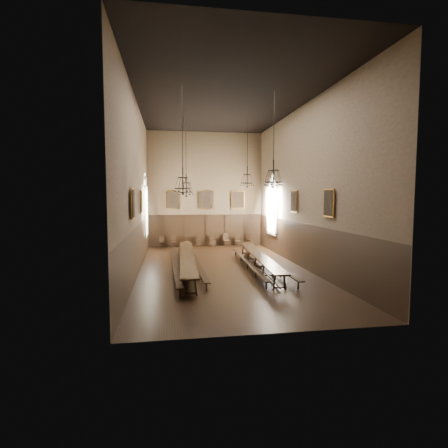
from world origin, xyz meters
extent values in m
cube|color=black|center=(0.00, 0.00, -0.01)|extent=(9.00, 18.00, 0.02)
cube|color=black|center=(0.00, 0.00, 9.01)|extent=(9.00, 18.00, 0.02)
cube|color=brown|center=(0.00, 9.01, 4.50)|extent=(9.00, 0.02, 9.00)
cube|color=brown|center=(0.00, -9.01, 4.50)|extent=(9.00, 0.02, 9.00)
cube|color=brown|center=(-4.51, 0.00, 4.50)|extent=(0.02, 18.00, 9.00)
cube|color=brown|center=(4.51, 0.00, 4.50)|extent=(0.02, 18.00, 9.00)
cube|color=black|center=(-1.94, 0.02, 0.80)|extent=(1.10, 10.75, 0.08)
cube|color=black|center=(2.03, 0.01, 0.75)|extent=(1.31, 10.04, 0.07)
cube|color=black|center=(-2.56, -0.05, 0.45)|extent=(0.46, 10.55, 0.05)
cube|color=black|center=(-1.38, 0.17, 0.39)|extent=(0.38, 9.16, 0.05)
cube|color=black|center=(1.38, -0.02, 0.39)|extent=(0.57, 9.21, 0.05)
cube|color=black|center=(2.47, -0.07, 0.41)|extent=(0.59, 9.56, 0.05)
cube|color=black|center=(-3.40, 8.47, 0.42)|extent=(0.50, 0.50, 0.05)
cube|color=black|center=(-3.40, 8.64, 0.66)|extent=(0.39, 0.16, 0.47)
cube|color=black|center=(-2.56, 8.55, 0.45)|extent=(0.50, 0.50, 0.05)
cube|color=black|center=(-2.56, 8.73, 0.69)|extent=(0.42, 0.13, 0.50)
cube|color=black|center=(-1.53, 8.55, 0.41)|extent=(0.38, 0.38, 0.05)
cube|color=black|center=(-1.53, 8.72, 0.64)|extent=(0.38, 0.04, 0.46)
cube|color=black|center=(-0.59, 8.60, 0.41)|extent=(0.42, 0.42, 0.05)
cube|color=black|center=(-0.59, 8.76, 0.64)|extent=(0.39, 0.07, 0.46)
cube|color=black|center=(0.49, 8.50, 0.47)|extent=(0.46, 0.46, 0.05)
cube|color=black|center=(0.49, 8.69, 0.72)|extent=(0.44, 0.07, 0.52)
cube|color=black|center=(1.60, 8.50, 0.48)|extent=(0.54, 0.54, 0.05)
cube|color=black|center=(1.60, 8.69, 0.75)|extent=(0.45, 0.15, 0.54)
cube|color=black|center=(2.52, 8.46, 0.42)|extent=(0.42, 0.42, 0.05)
cube|color=black|center=(2.52, 8.62, 0.65)|extent=(0.39, 0.06, 0.46)
cube|color=black|center=(3.38, 8.57, 0.49)|extent=(0.58, 0.58, 0.05)
cube|color=black|center=(3.38, 8.76, 0.77)|extent=(0.45, 0.18, 0.55)
cylinder|color=black|center=(-1.84, 2.39, 7.15)|extent=(0.03, 0.03, 3.70)
torus|color=black|center=(-1.84, 2.39, 4.23)|extent=(0.87, 0.87, 0.05)
torus|color=black|center=(-1.84, 2.39, 4.79)|extent=(0.55, 0.55, 0.04)
cylinder|color=black|center=(-1.84, 2.39, 4.69)|extent=(0.06, 0.06, 1.22)
cylinder|color=black|center=(2.03, 3.00, 7.43)|extent=(0.03, 0.03, 3.15)
torus|color=black|center=(2.03, 3.00, 4.82)|extent=(0.84, 0.84, 0.05)
torus|color=black|center=(2.03, 3.00, 5.36)|extent=(0.53, 0.53, 0.04)
cylinder|color=black|center=(2.03, 3.00, 5.26)|extent=(0.06, 0.06, 1.18)
cylinder|color=black|center=(-2.23, -2.40, 7.15)|extent=(0.03, 0.03, 3.69)
torus|color=black|center=(-2.23, -2.40, 4.36)|extent=(0.77, 0.77, 0.05)
torus|color=black|center=(-2.23, -2.40, 4.86)|extent=(0.49, 0.49, 0.04)
cylinder|color=black|center=(-2.23, -2.40, 4.77)|extent=(0.05, 0.05, 1.08)
cylinder|color=black|center=(2.11, -2.24, 7.38)|extent=(0.03, 0.03, 3.25)
torus|color=black|center=(2.11, -2.24, 4.68)|extent=(0.87, 0.87, 0.05)
torus|color=black|center=(2.11, -2.24, 5.24)|extent=(0.55, 0.55, 0.04)
cylinder|color=black|center=(2.11, -2.24, 5.14)|extent=(0.06, 0.06, 1.23)
cube|color=#AF752A|center=(-2.60, 8.88, 3.70)|extent=(1.10, 0.12, 1.40)
cube|color=black|center=(-2.60, 8.88, 3.70)|extent=(0.98, 0.02, 1.28)
cube|color=#AF752A|center=(0.00, 8.88, 3.70)|extent=(1.10, 0.12, 1.40)
cube|color=black|center=(0.00, 8.88, 3.70)|extent=(0.98, 0.02, 1.28)
cube|color=#AF752A|center=(2.60, 8.88, 3.70)|extent=(1.10, 0.12, 1.40)
cube|color=black|center=(2.60, 8.88, 3.70)|extent=(0.98, 0.02, 1.28)
cube|color=#AF752A|center=(-4.38, 1.00, 3.70)|extent=(0.12, 1.00, 1.30)
cube|color=black|center=(-4.38, 1.00, 3.70)|extent=(0.02, 0.88, 1.18)
cube|color=#AF752A|center=(-4.38, -3.50, 3.70)|extent=(0.12, 1.00, 1.30)
cube|color=black|center=(-4.38, -3.50, 3.70)|extent=(0.02, 0.88, 1.18)
cube|color=#AF752A|center=(4.38, 1.00, 3.70)|extent=(0.12, 1.00, 1.30)
cube|color=black|center=(4.38, 1.00, 3.70)|extent=(0.02, 0.88, 1.18)
cube|color=#AF752A|center=(4.38, -3.50, 3.70)|extent=(0.12, 1.00, 1.30)
cube|color=black|center=(4.38, -3.50, 3.70)|extent=(0.02, 0.88, 1.18)
camera|label=1|loc=(-2.89, -18.59, 4.04)|focal=28.00mm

